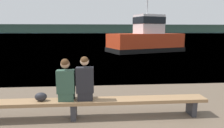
{
  "coord_description": "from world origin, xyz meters",
  "views": [
    {
      "loc": [
        -0.63,
        -2.3,
        2.09
      ],
      "look_at": [
        -0.03,
        5.28,
        0.81
      ],
      "focal_mm": 32.0,
      "sensor_mm": 36.0,
      "label": 1
    }
  ],
  "objects_px": {
    "shopping_bag": "(41,97)",
    "tugboat_red": "(146,40)",
    "bench_main": "(74,103)",
    "person_left": "(66,82)",
    "person_right": "(85,81)"
  },
  "relations": [
    {
      "from": "shopping_bag",
      "to": "tugboat_red",
      "type": "xyz_separation_m",
      "value": [
        6.3,
        15.26,
        0.59
      ]
    },
    {
      "from": "bench_main",
      "to": "tugboat_red",
      "type": "xyz_separation_m",
      "value": [
        5.55,
        15.26,
        0.77
      ]
    },
    {
      "from": "shopping_bag",
      "to": "tugboat_red",
      "type": "height_order",
      "value": "tugboat_red"
    },
    {
      "from": "bench_main",
      "to": "person_left",
      "type": "xyz_separation_m",
      "value": [
        -0.16,
        -0.0,
        0.53
      ]
    },
    {
      "from": "person_left",
      "to": "bench_main",
      "type": "bearing_deg",
      "value": 0.33
    },
    {
      "from": "person_right",
      "to": "tugboat_red",
      "type": "bearing_deg",
      "value": 70.95
    },
    {
      "from": "bench_main",
      "to": "tugboat_red",
      "type": "distance_m",
      "value": 16.26
    },
    {
      "from": "bench_main",
      "to": "shopping_bag",
      "type": "xyz_separation_m",
      "value": [
        -0.75,
        0.0,
        0.18
      ]
    },
    {
      "from": "person_right",
      "to": "tugboat_red",
      "type": "height_order",
      "value": "tugboat_red"
    },
    {
      "from": "bench_main",
      "to": "tugboat_red",
      "type": "relative_size",
      "value": 0.79
    },
    {
      "from": "person_right",
      "to": "shopping_bag",
      "type": "relative_size",
      "value": 3.75
    },
    {
      "from": "tugboat_red",
      "to": "person_left",
      "type": "bearing_deg",
      "value": 139.61
    },
    {
      "from": "tugboat_red",
      "to": "person_right",
      "type": "bearing_deg",
      "value": 141.08
    },
    {
      "from": "shopping_bag",
      "to": "tugboat_red",
      "type": "bearing_deg",
      "value": 67.55
    },
    {
      "from": "person_left",
      "to": "shopping_bag",
      "type": "bearing_deg",
      "value": 179.84
    }
  ]
}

